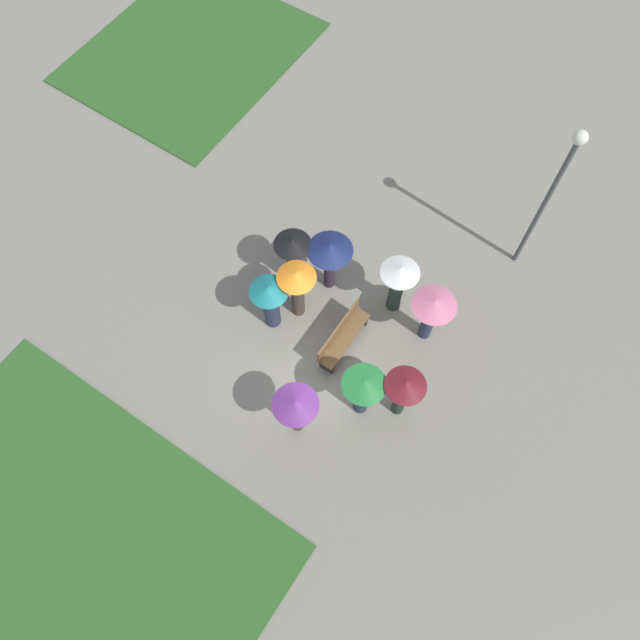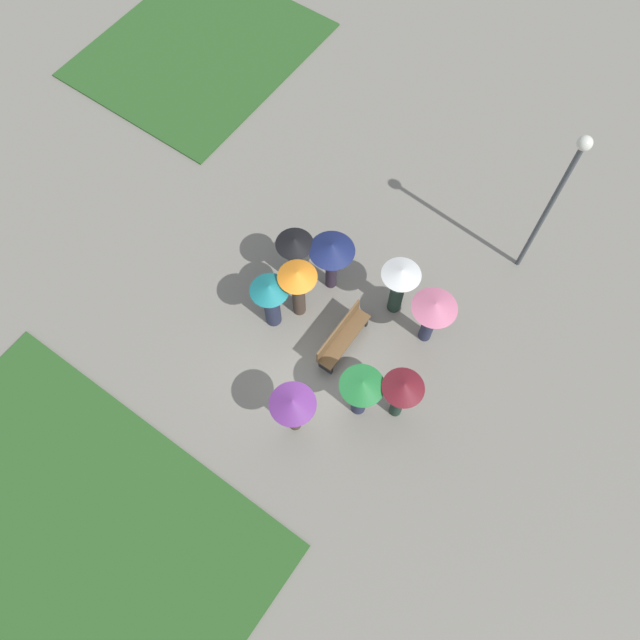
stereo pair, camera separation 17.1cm
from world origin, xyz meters
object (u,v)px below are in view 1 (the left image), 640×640
park_bench (342,336)px  crowd_person_navy (330,253)px  crowd_person_green (363,389)px  crowd_person_teal (270,300)px  lamp_post (553,188)px  crowd_person_black (293,254)px  crowd_person_purple (296,407)px  crowd_person_orange (297,286)px  crowd_person_pink (433,309)px  crowd_person_white (398,281)px  crowd_person_maroon (404,390)px

park_bench → crowd_person_navy: 2.02m
crowd_person_green → crowd_person_teal: size_ratio=1.02×
lamp_post → crowd_person_black: bearing=129.5°
lamp_post → crowd_person_purple: 7.50m
lamp_post → park_bench: bearing=151.6°
crowd_person_orange → crowd_person_pink: bearing=-41.5°
crowd_person_black → crowd_person_orange: (-0.73, -0.62, 0.13)m
crowd_person_purple → crowd_person_green: 1.55m
lamp_post → crowd_person_pink: size_ratio=2.68×
crowd_person_white → crowd_person_green: 2.87m
park_bench → crowd_person_white: crowd_person_white is taller
crowd_person_navy → crowd_person_orange: bearing=154.8°
crowd_person_navy → crowd_person_green: size_ratio=1.03×
park_bench → crowd_person_navy: (1.26, 1.20, 1.02)m
crowd_person_green → lamp_post: bearing=-3.1°
crowd_person_teal → crowd_person_purple: bearing=81.2°
park_bench → crowd_person_orange: crowd_person_orange is taller
lamp_post → crowd_person_maroon: 5.60m
crowd_person_black → crowd_person_teal: crowd_person_black is taller
crowd_person_maroon → crowd_person_white: (2.32, 1.51, -0.13)m
park_bench → crowd_person_orange: bearing=83.0°
crowd_person_white → crowd_person_teal: size_ratio=1.06×
crowd_person_white → crowd_person_teal: (-2.07, 2.29, -0.13)m
lamp_post → crowd_person_teal: bearing=139.8°
lamp_post → crowd_person_navy: 5.25m
crowd_person_maroon → crowd_person_green: crowd_person_maroon is taller
crowd_person_purple → crowd_person_green: size_ratio=0.99×
crowd_person_black → crowd_person_green: bearing=119.8°
crowd_person_white → crowd_person_pink: (-0.24, -1.06, 0.09)m
crowd_person_orange → crowd_person_green: crowd_person_orange is taller
park_bench → crowd_person_teal: 1.95m
lamp_post → crowd_person_orange: lamp_post is taller
crowd_person_white → crowd_person_navy: (-0.37, 1.71, 0.23)m
crowd_person_white → crowd_person_black: bearing=-42.9°
crowd_person_purple → crowd_person_black: bearing=-20.0°
crowd_person_white → crowd_person_teal: bearing=-17.0°
crowd_person_purple → crowd_person_pink: size_ratio=1.00×
crowd_person_purple → crowd_person_black: (3.22, 2.32, -0.20)m
crowd_person_maroon → crowd_person_teal: (0.25, 3.81, -0.27)m
crowd_person_purple → crowd_person_maroon: bearing=-102.4°
park_bench → crowd_person_green: (-1.13, -1.27, 0.84)m
crowd_person_white → crowd_person_black: size_ratio=1.03×
crowd_person_white → crowd_person_purple: crowd_person_white is taller
park_bench → crowd_person_purple: crowd_person_purple is taller
crowd_person_green → crowd_person_teal: (0.70, 3.05, -0.18)m
crowd_person_maroon → crowd_person_green: bearing=20.6°
crowd_person_green → crowd_person_pink: crowd_person_green is taller
crowd_person_white → crowd_person_purple: bearing=27.8°
crowd_person_green → crowd_person_teal: bearing=86.1°
park_bench → lamp_post: 5.87m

